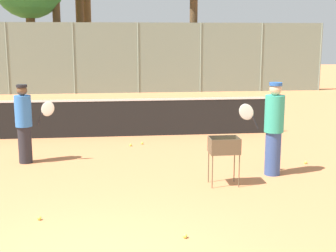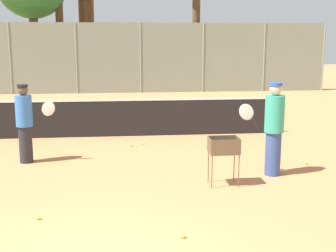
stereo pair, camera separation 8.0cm
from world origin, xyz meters
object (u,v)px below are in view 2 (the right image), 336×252
at_px(player_white_outfit, 25,123).
at_px(ball_cart, 224,149).
at_px(player_red_cap, 274,128).
at_px(tennis_net, 103,117).

bearing_deg(player_white_outfit, ball_cart, -22.44).
bearing_deg(player_red_cap, player_white_outfit, -7.24).
height_order(player_white_outfit, ball_cart, player_white_outfit).
relative_size(tennis_net, ball_cart, 10.44).
xyz_separation_m(player_white_outfit, ball_cart, (4.04, -2.05, -0.21)).
bearing_deg(tennis_net, player_white_outfit, -122.30).
relative_size(player_white_outfit, player_red_cap, 0.93).
bearing_deg(ball_cart, player_white_outfit, 153.06).
bearing_deg(player_red_cap, ball_cart, 34.22).
distance_m(tennis_net, player_white_outfit, 3.07).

